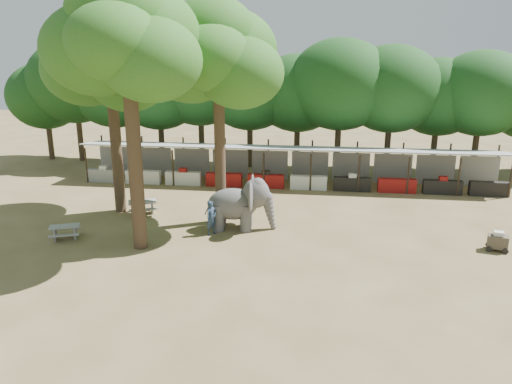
# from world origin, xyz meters

# --- Properties ---
(ground) EXTENTS (100.00, 100.00, 0.00)m
(ground) POSITION_xyz_m (0.00, 0.00, 0.00)
(ground) COLOR brown
(ground) RESTS_ON ground
(vendor_stalls) EXTENTS (28.00, 2.99, 2.80)m
(vendor_stalls) POSITION_xyz_m (-0.00, 13.84, 1.18)
(vendor_stalls) COLOR #9FA2A7
(vendor_stalls) RESTS_ON ground
(yard_tree_left) EXTENTS (7.10, 6.90, 11.02)m
(yard_tree_left) POSITION_xyz_m (-9.13, 7.19, 8.20)
(yard_tree_left) COLOR #332316
(yard_tree_left) RESTS_ON ground
(yard_tree_center) EXTENTS (7.10, 6.90, 12.04)m
(yard_tree_center) POSITION_xyz_m (-6.13, 2.19, 9.21)
(yard_tree_center) COLOR #332316
(yard_tree_center) RESTS_ON ground
(yard_tree_back) EXTENTS (7.10, 6.90, 11.36)m
(yard_tree_back) POSITION_xyz_m (-3.13, 6.19, 8.54)
(yard_tree_back) COLOR #332316
(yard_tree_back) RESTS_ON ground
(backdrop_trees) EXTENTS (46.46, 5.95, 8.33)m
(backdrop_trees) POSITION_xyz_m (0.00, 19.00, 5.51)
(backdrop_trees) COLOR #332316
(backdrop_trees) RESTS_ON ground
(elephant) EXTENTS (3.54, 2.70, 2.69)m
(elephant) POSITION_xyz_m (-1.78, 5.09, 1.34)
(elephant) COLOR #474444
(elephant) RESTS_ON ground
(handler) EXTENTS (0.69, 0.75, 1.73)m
(handler) POSITION_xyz_m (-3.10, 4.09, 0.86)
(handler) COLOR #26384C
(handler) RESTS_ON ground
(picnic_table_near) EXTENTS (1.74, 1.66, 0.69)m
(picnic_table_near) POSITION_xyz_m (-9.96, 2.48, 0.45)
(picnic_table_near) COLOR gray
(picnic_table_near) RESTS_ON ground
(picnic_table_far) EXTENTS (1.92, 1.84, 0.76)m
(picnic_table_far) POSITION_xyz_m (-7.58, 6.67, 0.50)
(picnic_table_far) COLOR gray
(picnic_table_far) RESTS_ON ground
(cart_front) EXTENTS (1.07, 0.83, 0.92)m
(cart_front) POSITION_xyz_m (10.26, 3.77, 0.46)
(cart_front) COLOR #3C3227
(cart_front) RESTS_ON ground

